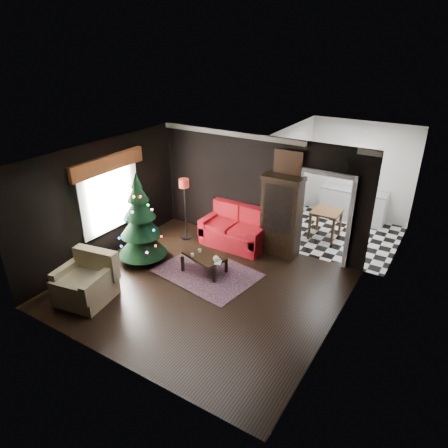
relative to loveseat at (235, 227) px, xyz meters
The scene contains 26 objects.
floor 2.15m from the loveseat, 78.96° to the right, with size 5.50×5.50×0.00m, color black.
ceiling 3.11m from the loveseat, 78.96° to the right, with size 5.50×5.50×0.00m, color white.
wall_back 1.08m from the loveseat, 48.37° to the left, with size 5.50×5.50×0.00m, color black.
wall_front 4.66m from the loveseat, 84.98° to the right, with size 5.50×5.50×0.00m, color black.
wall_left 3.25m from the loveseat, 138.90° to the right, with size 5.50×5.50×0.00m, color black.
wall_right 3.86m from the loveseat, 33.06° to the right, with size 5.50×5.50×0.00m, color black.
doorway 2.22m from the loveseat, 12.09° to the left, with size 1.10×0.10×2.10m, color white, non-canonical shape.
left_window 3.11m from the loveseat, 141.31° to the right, with size 0.05×1.60×1.40m, color white.
valance 3.40m from the loveseat, 140.32° to the right, with size 0.12×2.10×0.35m, color brown.
kitchen_floor 2.91m from the loveseat, 42.88° to the left, with size 3.00×3.00×0.00m, color silver.
kitchen_window 4.17m from the loveseat, 58.30° to the left, with size 0.70×0.06×0.70m, color white.
rug 1.58m from the loveseat, 83.71° to the right, with size 2.16×1.57×0.01m, color #5B4051.
loveseat is the anchor object (origin of this frame).
curio_cabinet 1.25m from the loveseat, 10.83° to the left, with size 0.90×0.45×1.90m, color black, non-canonical shape.
floor_lamp 1.36m from the loveseat, 165.01° to the right, with size 0.27×0.27×1.63m, color black, non-canonical shape.
christmas_tree 2.38m from the loveseat, 128.27° to the right, with size 1.13×1.13×2.15m, color black, non-canonical shape.
armchair 3.85m from the loveseat, 110.67° to the right, with size 1.01×1.01×1.04m, color #9D875F, non-canonical shape.
coffee_table 1.51m from the loveseat, 86.74° to the right, with size 0.94×0.56×0.42m, color black, non-canonical shape.
teapot 1.64m from the loveseat, 73.75° to the right, with size 0.16×0.16×0.15m, color white, non-canonical shape.
cup_a 1.41m from the loveseat, 93.74° to the right, with size 0.08×0.08×0.07m, color silver.
cup_b 1.65m from the loveseat, 94.09° to the right, with size 0.07×0.07×0.06m, color white.
book 1.69m from the loveseat, 74.20° to the right, with size 0.14×0.01×0.19m, color #86695A.
wall_clock 3.04m from the loveseat, ahead, with size 0.32×0.32×0.06m, color silver.
painting 2.13m from the loveseat, 19.40° to the left, with size 0.62×0.05×0.52m, color #A56C43.
kitchen_counter 3.79m from the loveseat, 56.31° to the left, with size 1.80×0.60×0.90m, color silver.
kitchen_table 2.45m from the loveseat, 42.51° to the left, with size 0.70×0.70×0.75m, color #543218, non-canonical shape.
Camera 1 is at (4.15, -5.80, 4.86)m, focal length 32.10 mm.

